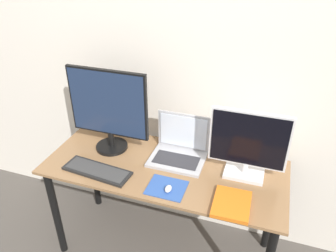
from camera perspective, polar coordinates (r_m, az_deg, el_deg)
The scene contains 9 objects.
wall_back at distance 2.03m, azimuth 2.71°, elevation 11.25°, with size 7.00×0.05×2.50m.
desk at distance 2.04m, azimuth -0.66°, elevation -9.57°, with size 1.44×0.60×0.71m.
monitor_left at distance 2.02m, azimuth -10.37°, elevation 2.95°, with size 0.51×0.20×0.54m.
monitor_right at distance 1.85m, azimuth 13.78°, elevation -3.18°, with size 0.43×0.16×0.41m.
laptop at distance 2.02m, azimuth 2.07°, elevation -3.80°, with size 0.33×0.26×0.26m.
keyboard at distance 1.97m, azimuth -12.24°, elevation -7.59°, with size 0.42×0.18×0.02m.
mousepad at distance 1.82m, azimuth -0.24°, elevation -10.68°, with size 0.21×0.18×0.00m.
mouse at distance 1.79m, azimuth 0.04°, elevation -10.88°, with size 0.03×0.06×0.03m.
book at distance 1.75m, azimuth 11.02°, elevation -13.17°, with size 0.19×0.23×0.02m.
Camera 1 is at (0.53, -1.18, 1.91)m, focal length 35.00 mm.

